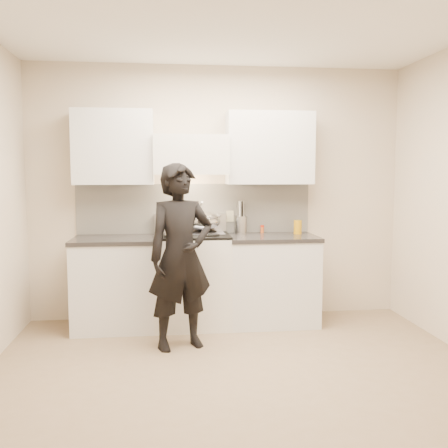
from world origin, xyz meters
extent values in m
plane|color=#846E56|center=(0.00, 0.00, 0.00)|extent=(4.00, 4.00, 0.00)
cube|color=#C0B3A1|center=(0.00, 1.75, 1.35)|extent=(4.00, 0.04, 2.70)
cube|color=#C0B3A1|center=(0.00, -1.75, 1.35)|extent=(4.00, 0.04, 2.70)
cube|color=silver|center=(0.00, 0.00, 2.69)|extent=(4.00, 3.50, 0.02)
cube|color=silver|center=(-0.25, 1.74, 1.19)|extent=(2.50, 0.02, 0.53)
cube|color=#A6A6A6|center=(-0.30, 1.70, 1.03)|extent=(0.76, 0.08, 0.20)
cube|color=silver|center=(-0.30, 1.55, 1.75)|extent=(0.76, 0.40, 0.40)
cylinder|color=silver|center=(-0.30, 1.37, 1.57)|extent=(0.66, 0.02, 0.02)
cube|color=silver|center=(0.53, 1.58, 1.83)|extent=(0.90, 0.33, 0.75)
cube|color=silver|center=(-1.08, 1.58, 1.83)|extent=(0.80, 0.33, 0.75)
cube|color=#C0BB93|center=(0.13, 1.73, 1.10)|extent=(0.08, 0.01, 0.12)
cube|color=silver|center=(-0.30, 1.43, 0.46)|extent=(0.76, 0.65, 0.92)
cube|color=black|center=(-0.30, 1.43, 0.93)|extent=(0.76, 0.65, 0.02)
cube|color=silver|center=(-0.14, 1.54, 0.95)|extent=(0.36, 0.34, 0.01)
cylinder|color=silver|center=(-0.30, 1.13, 0.78)|extent=(0.62, 0.02, 0.02)
cylinder|color=black|center=(-0.48, 1.28, 0.95)|extent=(0.18, 0.18, 0.01)
cylinder|color=black|center=(-0.12, 1.28, 0.95)|extent=(0.18, 0.18, 0.01)
cylinder|color=black|center=(-0.48, 1.57, 0.95)|extent=(0.18, 0.18, 0.01)
cylinder|color=black|center=(-0.12, 1.57, 0.95)|extent=(0.18, 0.18, 0.01)
cube|color=silver|center=(0.53, 1.43, 0.44)|extent=(0.90, 0.65, 0.88)
cube|color=black|center=(0.53, 1.43, 0.90)|extent=(0.92, 0.67, 0.04)
cube|color=silver|center=(-1.08, 1.43, 0.44)|extent=(0.80, 0.65, 0.88)
cube|color=black|center=(-1.08, 1.43, 0.90)|extent=(0.82, 0.67, 0.04)
ellipsoid|color=silver|center=(-0.19, 1.57, 1.07)|extent=(0.39, 0.39, 0.22)
torus|color=silver|center=(-0.19, 1.57, 1.12)|extent=(0.41, 0.41, 0.02)
ellipsoid|color=#BEB586|center=(-0.19, 1.57, 1.06)|extent=(0.22, 0.22, 0.10)
cylinder|color=silver|center=(-0.24, 1.41, 1.18)|extent=(0.10, 0.28, 0.21)
cylinder|color=silver|center=(-0.46, 1.28, 1.04)|extent=(0.29, 0.29, 0.16)
cube|color=silver|center=(-0.61, 1.25, 1.10)|extent=(0.06, 0.03, 0.01)
cube|color=silver|center=(-0.32, 1.31, 1.10)|extent=(0.06, 0.03, 0.01)
cylinder|color=#A6A6A6|center=(0.24, 1.67, 1.01)|extent=(0.13, 0.13, 0.18)
cylinder|color=black|center=(0.27, 1.68, 1.10)|extent=(0.02, 0.02, 0.32)
cylinder|color=silver|center=(0.25, 1.70, 1.10)|extent=(0.02, 0.02, 0.32)
cylinder|color=#A6A6A6|center=(0.23, 1.70, 1.10)|extent=(0.02, 0.02, 0.32)
cylinder|color=black|center=(0.21, 1.68, 1.10)|extent=(0.02, 0.02, 0.32)
cylinder|color=#A6A6A6|center=(0.21, 1.66, 1.10)|extent=(0.02, 0.02, 0.32)
cylinder|color=silver|center=(0.23, 1.64, 1.10)|extent=(0.02, 0.02, 0.32)
cylinder|color=black|center=(0.25, 1.64, 1.10)|extent=(0.02, 0.02, 0.32)
cylinder|color=#A6A6A6|center=(0.27, 1.66, 1.10)|extent=(0.02, 0.02, 0.32)
cylinder|color=#C5541F|center=(0.48, 1.66, 0.95)|extent=(0.04, 0.04, 0.06)
cylinder|color=red|center=(0.48, 1.66, 0.99)|extent=(0.04, 0.04, 0.02)
cylinder|color=#BB830B|center=(0.83, 1.53, 0.99)|extent=(0.09, 0.09, 0.15)
imported|color=black|center=(-0.43, 0.77, 0.83)|extent=(0.70, 0.58, 1.65)
camera|label=1|loc=(-0.55, -3.62, 1.56)|focal=40.00mm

